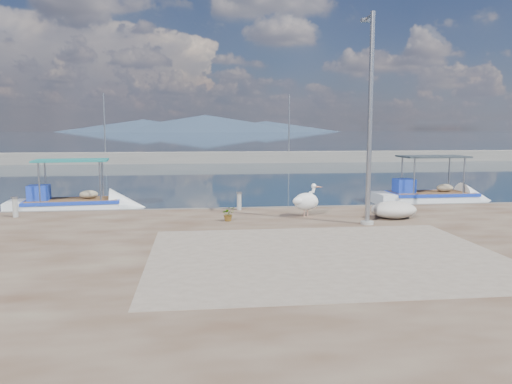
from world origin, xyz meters
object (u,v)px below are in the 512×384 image
Objects in this scene: pelican at (307,201)px; lamp_post at (370,127)px; boat_left at (72,207)px; bollard_near at (239,200)px; boat_right at (430,199)px.

pelican is 3.68m from lamp_post.
pelican is 0.18× the size of lamp_post.
boat_left is 8.11× the size of bollard_near.
boat_right reaches higher than bollard_near.
lamp_post is 9.64× the size of bollard_near.
boat_right is 4.61× the size of pelican.
boat_left is 1.01× the size of boat_right.
pelican is 1.74× the size of bollard_near.
boat_left is 4.66× the size of pelican.
boat_left is 17.28m from boat_right.
bollard_near is at bearing -31.50° from boat_left.
pelican is at bearing -143.55° from boat_right.
boat_left reaches higher than pelican.
bollard_near is at bearing 139.49° from lamp_post.
boat_right is 0.83× the size of lamp_post.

